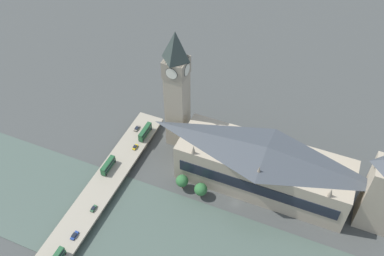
# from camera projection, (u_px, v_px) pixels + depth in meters

# --- Properties ---
(ground_plane) EXTENTS (600.00, 600.00, 0.00)m
(ground_plane) POSITION_uv_depth(u_px,v_px,m) (235.00, 204.00, 212.29)
(ground_plane) COLOR #424442
(parliament_hall) EXTENTS (27.38, 85.22, 28.30)m
(parliament_hall) POSITION_uv_depth(u_px,v_px,m) (264.00, 167.00, 210.78)
(parliament_hall) COLOR tan
(parliament_hall) RESTS_ON ground_plane
(clock_tower) EXTENTS (11.64, 11.64, 71.27)m
(clock_tower) POSITION_uv_depth(u_px,v_px,m) (177.00, 88.00, 215.89)
(clock_tower) COLOR tan
(clock_tower) RESTS_ON ground_plane
(victoria_tower) EXTENTS (15.11, 15.11, 49.04)m
(victoria_tower) POSITION_uv_depth(u_px,v_px,m) (384.00, 191.00, 190.11)
(victoria_tower) COLOR tan
(victoria_tower) RESTS_ON ground_plane
(road_bridge) EXTENTS (139.92, 15.03, 4.20)m
(road_bridge) POSITION_uv_depth(u_px,v_px,m) (87.00, 209.00, 206.04)
(road_bridge) COLOR gray
(road_bridge) RESTS_ON ground_plane
(double_decker_bus_lead) EXTENTS (11.16, 2.58, 4.79)m
(double_decker_bus_lead) POSITION_uv_depth(u_px,v_px,m) (108.00, 165.00, 220.81)
(double_decker_bus_lead) COLOR #235B33
(double_decker_bus_lead) RESTS_ON road_bridge
(double_decker_bus_mid) EXTENTS (12.00, 2.52, 5.06)m
(double_decker_bus_mid) POSITION_uv_depth(u_px,v_px,m) (145.00, 132.00, 237.63)
(double_decker_bus_mid) COLOR #235B33
(double_decker_bus_mid) RESTS_ON road_bridge
(car_northbound_lead) EXTENTS (3.99, 1.76, 1.36)m
(car_northbound_lead) POSITION_uv_depth(u_px,v_px,m) (93.00, 208.00, 204.49)
(car_northbound_lead) COLOR #2D5638
(car_northbound_lead) RESTS_ON road_bridge
(car_northbound_mid) EXTENTS (3.99, 1.80, 1.44)m
(car_northbound_mid) POSITION_uv_depth(u_px,v_px,m) (135.00, 147.00, 232.33)
(car_northbound_mid) COLOR gold
(car_northbound_mid) RESTS_ON road_bridge
(car_northbound_tail) EXTENTS (4.60, 1.93, 1.41)m
(car_northbound_tail) POSITION_uv_depth(u_px,v_px,m) (74.00, 235.00, 194.25)
(car_northbound_tail) COLOR navy
(car_northbound_tail) RESTS_ON road_bridge
(car_southbound_mid) EXTENTS (4.63, 1.91, 1.24)m
(car_southbound_mid) POSITION_uv_depth(u_px,v_px,m) (137.00, 128.00, 242.48)
(car_southbound_mid) COLOR slate
(car_southbound_mid) RESTS_ON road_bridge
(tree_embankment_near) EXTENTS (6.59, 6.59, 8.74)m
(tree_embankment_near) POSITION_uv_depth(u_px,v_px,m) (201.00, 189.00, 211.74)
(tree_embankment_near) COLOR brown
(tree_embankment_near) RESTS_ON ground_plane
(tree_embankment_mid) EXTENTS (6.37, 6.37, 9.14)m
(tree_embankment_mid) POSITION_uv_depth(u_px,v_px,m) (182.00, 181.00, 214.85)
(tree_embankment_mid) COLOR brown
(tree_embankment_mid) RESTS_ON ground_plane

